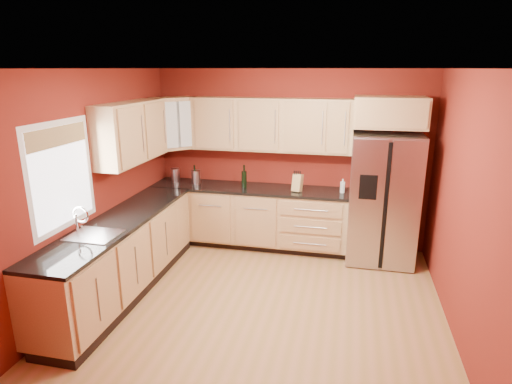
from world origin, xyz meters
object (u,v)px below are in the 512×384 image
Objects in this scene: refrigerator at (383,199)px; canister_left at (175,175)px; wine_bottle_a at (195,175)px; soap_dispenser at (343,186)px; knife_block at (297,183)px.

refrigerator reaches higher than canister_left.
refrigerator is 2.74m from wine_bottle_a.
canister_left is at bearing 178.91° from soap_dispenser.
knife_block is at bearing -3.36° from canister_left.
canister_left is 0.85× the size of knife_block.
refrigerator is 0.57m from soap_dispenser.
wine_bottle_a is at bearing 178.79° from refrigerator.
wine_bottle_a reaches higher than canister_left.
refrigerator is at bearing -2.21° from canister_left.
knife_block is at bearing -174.23° from soap_dispenser.
canister_left is 0.35m from wine_bottle_a.
knife_block is at bearing -1.85° from wine_bottle_a.
soap_dispenser is at bearing 0.34° from wine_bottle_a.
soap_dispenser is (0.63, 0.06, -0.02)m from knife_block.
canister_left is at bearing 169.82° from wine_bottle_a.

